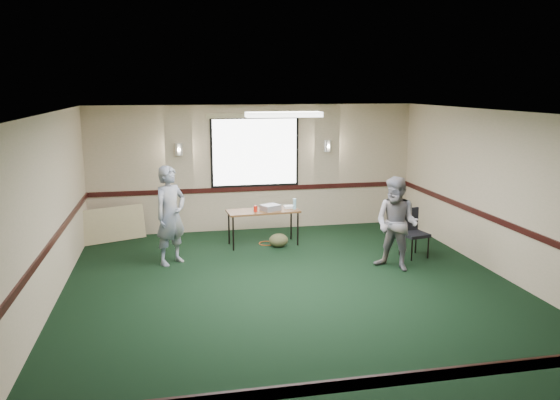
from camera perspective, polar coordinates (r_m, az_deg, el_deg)
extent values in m
plane|color=black|center=(8.30, 1.82, -9.95)|extent=(8.00, 8.00, 0.00)
plane|color=tan|center=(11.77, -2.63, 3.35)|extent=(7.00, 0.00, 7.00)
plane|color=tan|center=(4.30, 14.61, -12.31)|extent=(7.00, 0.00, 7.00)
plane|color=tan|center=(7.88, -23.72, -1.87)|extent=(0.00, 8.00, 8.00)
plane|color=tan|center=(9.34, 23.26, 0.18)|extent=(0.00, 8.00, 8.00)
plane|color=silver|center=(7.72, 1.95, 9.00)|extent=(8.00, 8.00, 0.00)
cube|color=black|center=(11.83, -2.60, 1.19)|extent=(7.00, 0.03, 0.10)
cube|color=black|center=(4.51, 14.21, -17.47)|extent=(7.00, 0.03, 0.10)
cube|color=black|center=(7.99, -23.35, -5.00)|extent=(0.03, 8.00, 0.10)
cube|color=black|center=(9.43, 22.97, -2.50)|extent=(0.03, 8.00, 0.10)
cube|color=black|center=(11.70, -2.63, 5.03)|extent=(1.90, 0.01, 1.50)
cube|color=white|center=(11.69, -2.62, 5.03)|extent=(1.80, 0.02, 1.40)
cube|color=tan|center=(11.63, -2.66, 8.80)|extent=(2.05, 0.08, 0.10)
cylinder|color=silver|center=(11.51, -10.53, 5.24)|extent=(0.16, 0.16, 0.25)
cylinder|color=silver|center=(12.00, 5.00, 5.65)|extent=(0.16, 0.16, 0.25)
cube|color=white|center=(8.70, 0.40, 8.92)|extent=(1.20, 0.32, 0.08)
cube|color=#593319|center=(10.67, -1.78, -1.17)|extent=(1.44, 0.67, 0.04)
cylinder|color=black|center=(10.41, -4.90, -3.53)|extent=(0.03, 0.03, 0.66)
cylinder|color=black|center=(10.72, 1.87, -3.04)|extent=(0.03, 0.03, 0.66)
cylinder|color=black|center=(10.84, -5.36, -2.93)|extent=(0.03, 0.03, 0.66)
cylinder|color=black|center=(11.13, 1.17, -2.48)|extent=(0.03, 0.03, 0.66)
cube|color=gray|center=(10.64, -1.01, -0.80)|extent=(0.42, 0.40, 0.11)
cube|color=white|center=(10.84, 0.94, -0.72)|extent=(0.21, 0.17, 0.05)
cylinder|color=red|center=(10.55, -2.58, -0.91)|extent=(0.08, 0.08, 0.11)
cylinder|color=#86C2DB|center=(10.73, 1.54, -0.41)|extent=(0.06, 0.06, 0.21)
ellipsoid|color=#474728|center=(10.65, -0.15, -4.24)|extent=(0.46, 0.42, 0.27)
torus|color=#C44D18|center=(10.90, -1.42, -4.55)|extent=(0.37, 0.37, 0.02)
cube|color=tan|center=(11.49, -17.22, -2.48)|extent=(1.33, 0.69, 0.69)
cube|color=black|center=(10.27, 13.88, -3.50)|extent=(0.51, 0.51, 0.06)
cube|color=black|center=(10.37, 13.25, -1.97)|extent=(0.43, 0.14, 0.43)
cylinder|color=black|center=(10.09, 13.61, -5.11)|extent=(0.03, 0.03, 0.40)
cylinder|color=black|center=(10.30, 15.22, -4.84)|extent=(0.03, 0.03, 0.40)
cylinder|color=black|center=(10.36, 12.42, -4.60)|extent=(0.03, 0.03, 0.40)
cylinder|color=black|center=(10.57, 14.01, -4.35)|extent=(0.03, 0.03, 0.40)
imported|color=#3C4F84|center=(9.69, -11.37, -1.58)|extent=(0.76, 0.73, 1.74)
imported|color=#6C7AA9|center=(9.42, 12.09, -2.45)|extent=(0.97, 0.98, 1.60)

